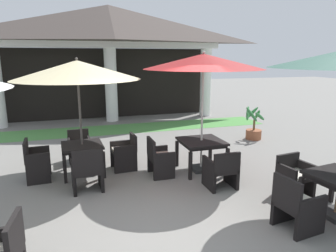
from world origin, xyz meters
The scene contains 16 objects.
ground_plane centered at (0.00, 0.00, 0.00)m, with size 60.00×60.00×0.00m, color gray.
background_pavilion centered at (0.00, 8.50, 3.55)m, with size 9.72×2.66×4.64m.
lawn_strip centered at (0.00, 6.78, 0.00)m, with size 11.52×1.61×0.01m, color #519347.
patio_table_mid_left centered at (-1.38, 2.54, 0.62)m, with size 0.94×0.94×0.72m.
patio_umbrella_mid_left centered at (-1.38, 2.54, 2.36)m, with size 2.73×2.73×2.64m.
patio_chair_mid_left_north centered at (-1.44, 3.51, 0.38)m, with size 0.59×0.58×0.80m.
patio_chair_mid_left_east centered at (-0.41, 2.59, 0.41)m, with size 0.58×0.57×0.84m.
patio_chair_mid_left_west centered at (-2.36, 2.48, 0.43)m, with size 0.53×0.65×0.91m.
patio_chair_mid_left_south centered at (-1.33, 1.55, 0.42)m, with size 0.63×0.54×0.92m.
patio_chair_mid_right_north centered at (2.52, 0.19, 0.39)m, with size 0.64×0.58×0.79m.
patio_chair_mid_right_west centered at (1.71, -0.85, 0.40)m, with size 0.66×0.63×0.90m.
patio_table_far_back centered at (1.31, 1.95, 0.65)m, with size 0.98×0.98×0.75m.
patio_umbrella_far_back centered at (1.31, 1.95, 2.53)m, with size 2.70×2.70×2.78m.
patio_chair_far_back_south centered at (1.31, 0.92, 0.39)m, with size 0.59×0.58×0.82m.
patio_chair_far_back_west centered at (0.27, 1.94, 0.41)m, with size 0.50×0.62×0.87m.
potted_palm_right_edge centered at (4.08, 4.08, 0.33)m, with size 0.67×0.69×1.09m.
Camera 1 is at (-1.47, -4.42, 2.66)m, focal length 32.65 mm.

